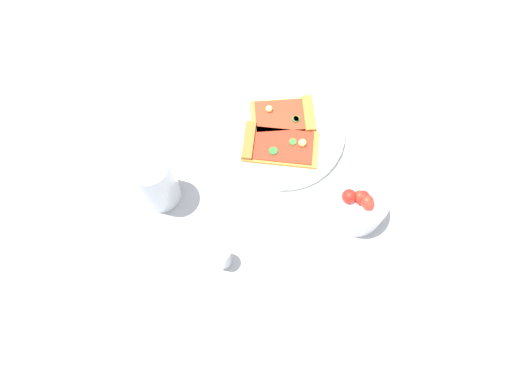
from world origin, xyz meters
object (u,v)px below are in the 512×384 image
object	(u,v)px
pepper_shaker	(221,256)
pizza_slice_near	(287,116)
plate	(283,130)
salad_bowl	(358,204)
soda_glass	(156,182)
pizza_slice_far	(276,145)

from	to	relation	value
pepper_shaker	pizza_slice_near	bearing A→B (deg)	-144.97
plate	salad_bowl	bearing A→B (deg)	95.62
plate	pizza_slice_near	xyz separation A→B (m)	(-0.02, -0.02, 0.01)
plate	pepper_shaker	xyz separation A→B (m)	(0.23, 0.16, 0.03)
plate	soda_glass	world-z (taller)	soda_glass
plate	pizza_slice_far	world-z (taller)	pizza_slice_far
pizza_slice_far	salad_bowl	bearing A→B (deg)	106.66
plate	soda_glass	size ratio (longest dim) A/B	1.91
pizza_slice_far	plate	bearing A→B (deg)	-141.96
pizza_slice_near	pizza_slice_far	xyz separation A→B (m)	(0.05, 0.04, 0.00)
pizza_slice_far	pepper_shaker	distance (m)	0.24
pizza_slice_far	soda_glass	world-z (taller)	soda_glass
plate	pizza_slice_far	distance (m)	0.05
salad_bowl	plate	bearing A→B (deg)	-84.38
pizza_slice_far	salad_bowl	distance (m)	0.19
pizza_slice_far	soda_glass	bearing A→B (deg)	-8.37
pizza_slice_far	pepper_shaker	xyz separation A→B (m)	(0.20, 0.13, 0.02)
salad_bowl	soda_glass	size ratio (longest dim) A/B	0.76
plate	pepper_shaker	distance (m)	0.29
salad_bowl	pepper_shaker	xyz separation A→B (m)	(0.25, -0.05, 0.00)
soda_glass	pizza_slice_near	bearing A→B (deg)	-178.13
salad_bowl	pizza_slice_near	bearing A→B (deg)	-89.80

